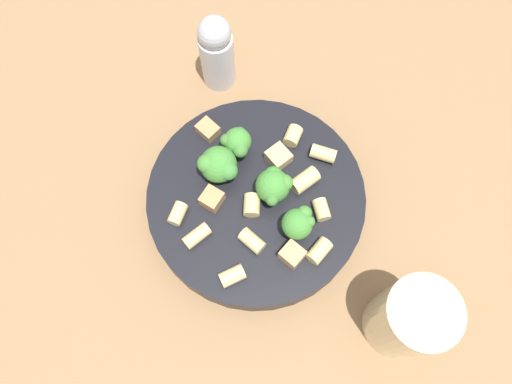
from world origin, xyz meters
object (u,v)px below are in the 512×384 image
at_px(broccoli_floret_2, 298,223).
at_px(broccoli_floret_1, 274,187).
at_px(rigatoni_0, 252,241).
at_px(rigatoni_4, 305,180).
at_px(rigatoni_3, 319,251).
at_px(rigatoni_5, 197,236).
at_px(broccoli_floret_3, 218,165).
at_px(rigatoni_7, 232,276).
at_px(broccoli_floret_0, 237,142).
at_px(rigatoni_1, 252,205).
at_px(pasta_bowl, 256,200).
at_px(chicken_chunk_2, 208,130).
at_px(pepper_shaker, 217,52).
at_px(rigatoni_2, 323,154).
at_px(drinking_glass, 407,320).
at_px(chicken_chunk_1, 278,157).
at_px(rigatoni_6, 178,214).
at_px(chicken_chunk_3, 292,255).
at_px(chicken_chunk_0, 212,201).
at_px(rigatoni_8, 322,210).
at_px(rigatoni_9, 293,136).

bearing_deg(broccoli_floret_2, broccoli_floret_1, -157.62).
relative_size(rigatoni_0, rigatoni_4, 0.87).
height_order(rigatoni_3, rigatoni_5, rigatoni_3).
relative_size(broccoli_floret_3, rigatoni_7, 1.69).
relative_size(broccoli_floret_2, rigatoni_5, 1.39).
distance_m(broccoli_floret_0, rigatoni_1, 0.07).
distance_m(pasta_bowl, broccoli_floret_2, 0.07).
xyz_separation_m(chicken_chunk_2, pepper_shaker, (-0.09, 0.02, 0.01)).
relative_size(rigatoni_2, rigatoni_4, 0.90).
relative_size(pasta_bowl, drinking_glass, 2.24).
bearing_deg(pepper_shaker, chicken_chunk_1, 20.43).
bearing_deg(broccoli_floret_2, rigatoni_6, -105.56).
distance_m(rigatoni_0, rigatoni_6, 0.08).
distance_m(broccoli_floret_1, rigatoni_2, 0.07).
xyz_separation_m(pasta_bowl, chicken_chunk_1, (-0.04, 0.03, 0.02)).
height_order(rigatoni_4, chicken_chunk_3, same).
xyz_separation_m(rigatoni_3, chicken_chunk_0, (-0.07, -0.10, 0.00)).
bearing_deg(rigatoni_7, pasta_bowl, 156.57).
relative_size(rigatoni_1, chicken_chunk_1, 0.95).
relative_size(rigatoni_2, rigatoni_8, 1.26).
xyz_separation_m(broccoli_floret_1, broccoli_floret_3, (-0.03, -0.05, 0.00)).
bearing_deg(broccoli_floret_3, chicken_chunk_3, 31.14).
xyz_separation_m(rigatoni_3, rigatoni_5, (-0.03, -0.12, -0.00)).
distance_m(rigatoni_7, chicken_chunk_2, 0.16).
distance_m(rigatoni_6, chicken_chunk_2, 0.10).
bearing_deg(rigatoni_1, rigatoni_4, 107.92).
height_order(broccoli_floret_0, chicken_chunk_1, broccoli_floret_0).
relative_size(rigatoni_6, pepper_shaker, 0.22).
distance_m(rigatoni_0, rigatoni_9, 0.12).
xyz_separation_m(rigatoni_6, pepper_shaker, (-0.18, 0.06, 0.01)).
relative_size(broccoli_floret_3, chicken_chunk_2, 1.84).
xyz_separation_m(pasta_bowl, broccoli_floret_3, (-0.03, -0.03, 0.04)).
xyz_separation_m(broccoli_floret_3, rigatoni_7, (0.11, -0.00, -0.02)).
relative_size(broccoli_floret_3, rigatoni_6, 1.82).
xyz_separation_m(rigatoni_7, chicken_chunk_2, (-0.16, -0.01, -0.00)).
relative_size(chicken_chunk_2, drinking_glass, 0.22).
height_order(broccoli_floret_0, rigatoni_3, broccoli_floret_0).
xyz_separation_m(rigatoni_5, chicken_chunk_1, (-0.07, 0.10, 0.00)).
bearing_deg(broccoli_floret_0, chicken_chunk_2, -132.97).
xyz_separation_m(chicken_chunk_1, drinking_glass, (0.19, 0.09, 0.00)).
height_order(broccoli_floret_2, rigatoni_3, broccoli_floret_2).
relative_size(rigatoni_4, chicken_chunk_2, 1.34).
bearing_deg(broccoli_floret_2, broccoli_floret_0, -154.04).
bearing_deg(chicken_chunk_2, rigatoni_5, -11.76).
xyz_separation_m(broccoli_floret_1, rigatoni_1, (0.01, -0.02, -0.01)).
xyz_separation_m(pasta_bowl, rigatoni_5, (0.04, -0.07, 0.02)).
distance_m(broccoli_floret_2, chicken_chunk_1, 0.08).
distance_m(rigatoni_5, rigatoni_6, 0.03).
bearing_deg(broccoli_floret_0, drinking_glass, 33.37).
distance_m(broccoli_floret_3, rigatoni_4, 0.09).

